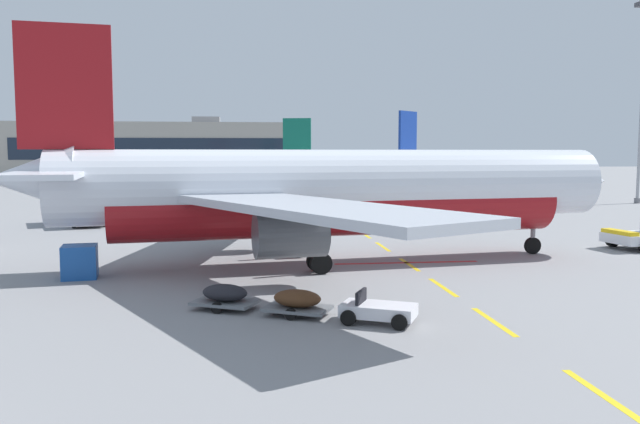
{
  "coord_description": "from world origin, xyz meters",
  "views": [
    {
      "loc": [
        9.08,
        -12.5,
        6.08
      ],
      "look_at": [
        13.86,
        27.45,
        2.35
      ],
      "focal_mm": 36.49,
      "sensor_mm": 36.0,
      "label": 1
    }
  ],
  "objects_px": {
    "airliner_foreground": "(332,191)",
    "airliner_mid_left": "(451,168)",
    "ground_power_truck": "(86,205)",
    "baggage_train": "(298,302)",
    "uld_cargo_container": "(80,262)",
    "airliner_far_center": "(214,171)"
  },
  "relations": [
    {
      "from": "airliner_foreground",
      "to": "airliner_mid_left",
      "type": "bearing_deg",
      "value": 66.13
    },
    {
      "from": "baggage_train",
      "to": "uld_cargo_container",
      "type": "bearing_deg",
      "value": 139.25
    },
    {
      "from": "airliner_foreground",
      "to": "uld_cargo_container",
      "type": "bearing_deg",
      "value": -167.74
    },
    {
      "from": "baggage_train",
      "to": "airliner_mid_left",
      "type": "bearing_deg",
      "value": 67.61
    },
    {
      "from": "airliner_mid_left",
      "to": "ground_power_truck",
      "type": "relative_size",
      "value": 3.74
    },
    {
      "from": "airliner_far_center",
      "to": "uld_cargo_container",
      "type": "height_order",
      "value": "airliner_far_center"
    },
    {
      "from": "ground_power_truck",
      "to": "uld_cargo_container",
      "type": "height_order",
      "value": "ground_power_truck"
    },
    {
      "from": "airliner_foreground",
      "to": "ground_power_truck",
      "type": "distance_m",
      "value": 27.98
    },
    {
      "from": "airliner_mid_left",
      "to": "baggage_train",
      "type": "relative_size",
      "value": 3.31
    },
    {
      "from": "airliner_foreground",
      "to": "airliner_mid_left",
      "type": "height_order",
      "value": "airliner_foreground"
    },
    {
      "from": "ground_power_truck",
      "to": "airliner_foreground",
      "type": "bearing_deg",
      "value": -50.03
    },
    {
      "from": "airliner_far_center",
      "to": "baggage_train",
      "type": "height_order",
      "value": "airliner_far_center"
    },
    {
      "from": "airliner_mid_left",
      "to": "uld_cargo_container",
      "type": "distance_m",
      "value": 73.24
    },
    {
      "from": "airliner_far_center",
      "to": "uld_cargo_container",
      "type": "bearing_deg",
      "value": -93.86
    },
    {
      "from": "baggage_train",
      "to": "airliner_foreground",
      "type": "bearing_deg",
      "value": 75.92
    },
    {
      "from": "airliner_mid_left",
      "to": "ground_power_truck",
      "type": "bearing_deg",
      "value": -139.36
    },
    {
      "from": "airliner_mid_left",
      "to": "airliner_far_center",
      "type": "xyz_separation_m",
      "value": [
        -34.93,
        -3.57,
        -0.29
      ]
    },
    {
      "from": "ground_power_truck",
      "to": "baggage_train",
      "type": "xyz_separation_m",
      "value": [
        15.09,
        -32.6,
        -1.12
      ]
    },
    {
      "from": "airliner_far_center",
      "to": "baggage_train",
      "type": "relative_size",
      "value": 3.57
    },
    {
      "from": "ground_power_truck",
      "to": "airliner_mid_left",
      "type": "bearing_deg",
      "value": 40.64
    },
    {
      "from": "airliner_mid_left",
      "to": "ground_power_truck",
      "type": "height_order",
      "value": "airliner_mid_left"
    },
    {
      "from": "airliner_mid_left",
      "to": "airliner_far_center",
      "type": "distance_m",
      "value": 35.12
    }
  ]
}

